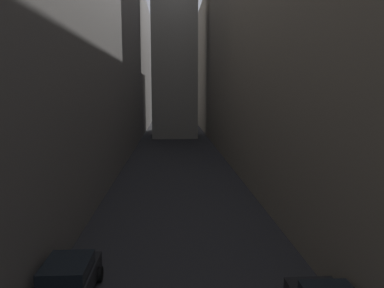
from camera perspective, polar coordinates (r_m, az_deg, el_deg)
ground_plane at (r=42.47m, az=-2.33°, el=-2.40°), size 264.00×264.00×0.00m
building_block_left at (r=45.44m, az=-17.70°, el=14.28°), size 12.15×108.00×25.84m
building_block_right at (r=45.49m, az=11.80°, el=13.87°), size 10.76×108.00×24.90m
parked_car_left_third at (r=15.38m, az=-18.28°, el=-18.95°), size 1.98×3.99×1.52m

